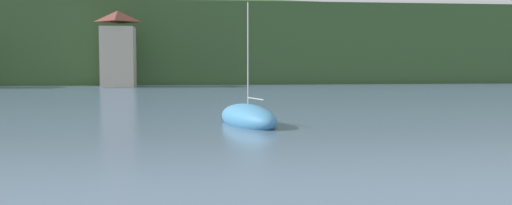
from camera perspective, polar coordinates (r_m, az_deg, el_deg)
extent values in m
cube|color=#38562D|center=(119.38, -5.80, 5.57)|extent=(352.00, 58.24, 13.34)
ellipsoid|color=#2D4C28|center=(133.93, -8.77, 4.54)|extent=(246.40, 40.77, 27.50)
cube|color=#BCB29E|center=(85.34, -13.69, 4.48)|extent=(4.71, 5.15, 8.76)
pyramid|color=brown|center=(85.58, -13.76, 8.43)|extent=(4.95, 5.41, 1.65)
ellipsoid|color=teal|center=(33.98, -0.81, -1.61)|extent=(4.08, 6.95, 1.74)
cylinder|color=#B7B7BC|center=(33.81, -0.82, 4.64)|extent=(0.08, 0.08, 6.44)
cylinder|color=#ADADB2|center=(32.87, -0.04, 0.38)|extent=(0.73, 2.12, 0.07)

